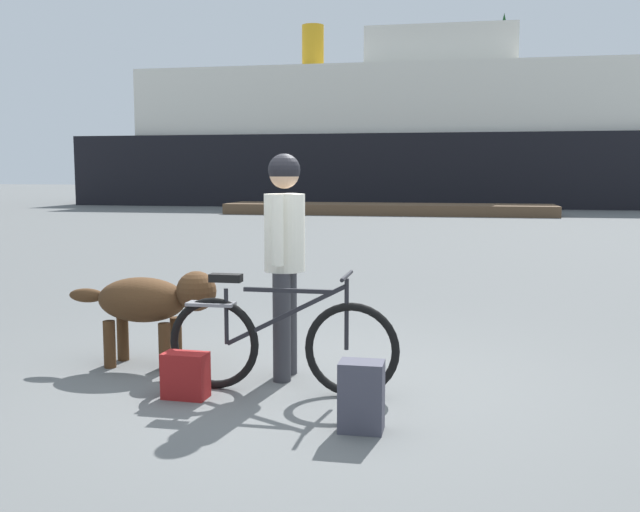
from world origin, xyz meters
TOP-DOWN VIEW (x-y plane):
  - ground_plane at (0.00, 0.00)m, footprint 160.00×160.00m
  - bicycle at (-0.11, -0.10)m, footprint 1.74×0.44m
  - person_cyclist at (-0.17, 0.29)m, footprint 0.32×0.53m
  - dog at (-1.35, 0.41)m, footprint 1.31×0.44m
  - backpack at (0.59, -0.78)m, footprint 0.28×0.20m
  - handbag_pannier at (-0.75, -0.37)m, footprint 0.33×0.19m
  - dock_pier at (-1.59, 22.65)m, footprint 12.49×2.45m
  - ferry_boat at (-2.73, 31.49)m, footprint 29.10×8.15m
  - pine_tree_far_left at (-9.85, 46.60)m, footprint 3.32×3.32m
  - pine_tree_center at (3.86, 48.95)m, footprint 4.18×4.18m

SIDE VIEW (x-z plane):
  - ground_plane at x=0.00m, z-range 0.00..0.00m
  - handbag_pannier at x=-0.75m, z-range 0.00..0.33m
  - dock_pier at x=-1.59m, z-range 0.00..0.40m
  - backpack at x=0.59m, z-range 0.00..0.45m
  - bicycle at x=-0.11m, z-range -0.07..0.83m
  - dog at x=-1.35m, z-range 0.14..0.96m
  - person_cyclist at x=-0.17m, z-range 0.19..1.96m
  - ferry_boat at x=-2.73m, z-range -1.31..7.64m
  - pine_tree_far_left at x=-9.85m, z-range 1.06..10.58m
  - pine_tree_center at x=3.86m, z-range 1.63..14.40m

